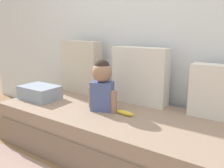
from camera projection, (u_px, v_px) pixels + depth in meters
The scene contains 9 objects.
ground_plane at pixel (120, 154), 2.10m from camera, with size 12.00×12.00×0.00m, color #93704C.
back_wall at pixel (152, 11), 2.27m from camera, with size 5.63×0.10×2.58m, color silver.
couch at pixel (120, 134), 2.05m from camera, with size 2.43×0.91×0.40m.
throw_pillow_left at pixel (82, 67), 2.64m from camera, with size 0.48×0.16×0.59m, color beige.
throw_pillow_center at pixel (140, 76), 2.23m from camera, with size 0.55×0.16×0.55m, color silver.
throw_pillow_right at pixel (223, 93), 1.83m from camera, with size 0.52×0.16×0.44m, color silver.
toddler at pixel (102, 83), 2.02m from camera, with size 0.31×0.19×0.46m.
banana at pixel (125, 113), 1.95m from camera, with size 0.17×0.04×0.04m, color yellow.
folded_blanket at pixel (40, 92), 2.41m from camera, with size 0.40×0.28×0.14m, color #8E9EB2.
Camera 1 is at (1.00, -1.61, 1.11)m, focal length 36.62 mm.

